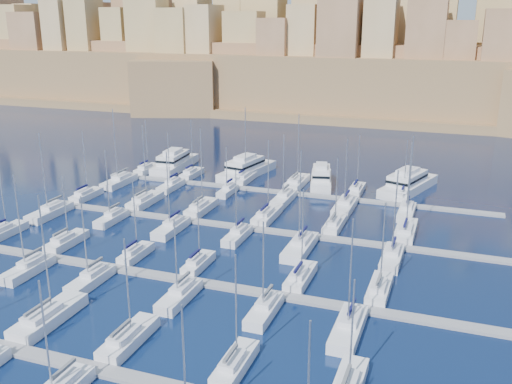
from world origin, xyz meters
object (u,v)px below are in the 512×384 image
at_px(sailboat_2, 48,317).
at_px(motor_yacht_a, 174,162).
at_px(motor_yacht_b, 246,168).
at_px(sailboat_4, 235,364).
at_px(motor_yacht_d, 408,183).
at_px(motor_yacht_c, 321,178).

relative_size(sailboat_2, motor_yacht_a, 0.91).
bearing_deg(motor_yacht_a, motor_yacht_b, 0.79).
xyz_separation_m(sailboat_4, motor_yacht_d, (10.46, 71.43, 1.00)).
relative_size(motor_yacht_b, motor_yacht_d, 0.96).
bearing_deg(sailboat_2, motor_yacht_b, 90.90).
bearing_deg(motor_yacht_d, motor_yacht_a, -179.41).
distance_m(motor_yacht_c, motor_yacht_d, 18.26).
height_order(sailboat_2, motor_yacht_b, sailboat_2).
bearing_deg(motor_yacht_b, motor_yacht_d, 0.48).
distance_m(motor_yacht_b, motor_yacht_c, 18.15).
relative_size(sailboat_2, motor_yacht_b, 0.86).
bearing_deg(sailboat_2, motor_yacht_c, 75.98).
xyz_separation_m(sailboat_2, sailboat_4, (24.64, -1.34, -0.05)).
xyz_separation_m(sailboat_2, motor_yacht_d, (35.10, 70.09, 0.95)).
relative_size(sailboat_4, motor_yacht_c, 0.89).
bearing_deg(motor_yacht_c, motor_yacht_a, 177.49).
bearing_deg(sailboat_4, motor_yacht_c, 96.32).
distance_m(sailboat_2, motor_yacht_c, 70.03).
bearing_deg(motor_yacht_a, sailboat_2, -74.31).
relative_size(sailboat_4, motor_yacht_b, 0.70).
xyz_separation_m(motor_yacht_c, motor_yacht_d, (18.13, 2.16, 0.00)).
relative_size(sailboat_4, motor_yacht_a, 0.74).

